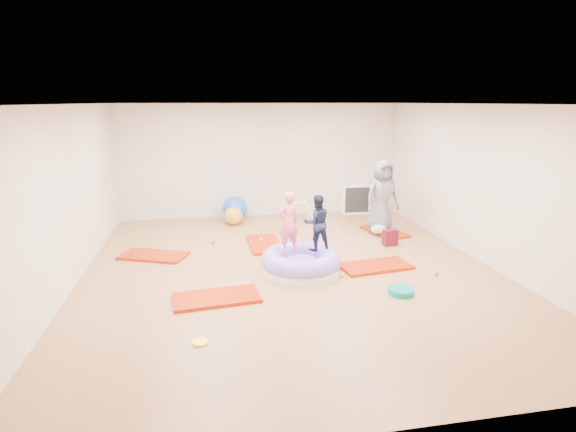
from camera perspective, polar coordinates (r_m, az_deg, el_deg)
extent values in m
cube|color=#9E6B54|center=(7.82, 0.40, -6.94)|extent=(7.00, 8.00, 0.01)
cube|color=silver|center=(7.29, 0.44, 14.03)|extent=(7.00, 8.00, 0.01)
cube|color=silver|center=(11.34, -3.42, 7.03)|extent=(7.00, 0.01, 2.80)
cube|color=silver|center=(3.74, 12.20, -8.69)|extent=(7.00, 0.01, 2.80)
cube|color=silver|center=(7.60, -26.47, 1.91)|extent=(0.01, 8.00, 2.80)
cube|color=silver|center=(8.78, 23.52, 3.71)|extent=(0.01, 8.00, 2.80)
cube|color=#A91C00|center=(6.82, -9.07, -10.22)|extent=(1.32, 0.76, 0.05)
cube|color=#A91C00|center=(8.84, -16.69, -4.84)|extent=(1.36, 1.03, 0.05)
cube|color=#A91C00|center=(9.16, -3.01, -3.57)|extent=(0.65, 1.25, 0.05)
cube|color=#A91C00|center=(8.10, 11.05, -6.27)|extent=(1.31, 0.79, 0.05)
cube|color=#A91C00|center=(10.24, 12.12, -1.95)|extent=(0.86, 1.24, 0.05)
cylinder|color=white|center=(7.74, 1.66, -6.60)|extent=(1.33, 1.33, 0.15)
torus|color=#8D69E6|center=(7.69, 1.67, -5.63)|extent=(1.37, 1.37, 0.36)
ellipsoid|color=#8D69E6|center=(7.72, 1.67, -6.23)|extent=(0.73, 0.73, 0.33)
imported|color=#F96276|center=(7.50, 0.05, -0.46)|extent=(0.45, 0.37, 1.06)
imported|color=#151D32|center=(7.65, 3.69, -0.51)|extent=(0.49, 0.39, 0.97)
imported|color=slate|center=(9.98, 11.86, 2.46)|extent=(0.84, 0.62, 1.58)
ellipsoid|color=silver|center=(9.94, 11.46, -1.65)|extent=(0.36, 0.23, 0.21)
sphere|color=tan|center=(9.78, 11.83, -1.77)|extent=(0.17, 0.17, 0.17)
sphere|color=yellow|center=(9.39, -3.40, -3.04)|extent=(0.08, 0.08, 0.08)
sphere|color=yellow|center=(7.59, 6.87, -7.44)|extent=(0.08, 0.08, 0.08)
sphere|color=green|center=(9.37, -9.48, -3.26)|extent=(0.08, 0.08, 0.08)
sphere|color=green|center=(7.01, 13.32, -9.62)|extent=(0.08, 0.08, 0.08)
sphere|color=green|center=(8.00, 18.34, -6.93)|extent=(0.08, 0.08, 0.08)
sphere|color=red|center=(9.47, 13.02, -3.25)|extent=(0.08, 0.08, 0.08)
sphere|color=yellow|center=(9.95, 6.29, -2.10)|extent=(0.08, 0.08, 0.08)
sphere|color=red|center=(8.34, 6.01, -5.37)|extent=(0.08, 0.08, 0.08)
sphere|color=blue|center=(11.00, -6.77, 0.92)|extent=(0.61, 0.61, 0.61)
sphere|color=orange|center=(10.68, -6.94, 0.00)|extent=(0.43, 0.43, 0.43)
cylinder|color=white|center=(10.49, 0.33, 0.21)|extent=(0.19, 0.20, 0.52)
cylinder|color=white|center=(10.91, -0.10, 0.76)|extent=(0.19, 0.20, 0.52)
cylinder|color=white|center=(10.59, 2.90, 0.32)|extent=(0.19, 0.20, 0.52)
cylinder|color=white|center=(11.01, 2.37, 0.87)|extent=(0.19, 0.20, 0.52)
cylinder|color=white|center=(10.70, 1.38, 1.72)|extent=(0.50, 0.03, 0.03)
sphere|color=red|center=(10.65, 0.06, 1.67)|extent=(0.06, 0.06, 0.06)
sphere|color=blue|center=(10.75, 2.69, 1.77)|extent=(0.06, 0.06, 0.06)
cube|color=white|center=(11.86, 8.51, 2.21)|extent=(0.76, 0.37, 0.76)
cube|color=black|center=(11.69, 8.79, 2.03)|extent=(0.65, 0.02, 0.65)
cube|color=white|center=(11.81, 8.59, 2.16)|extent=(0.02, 0.26, 0.67)
cube|color=white|center=(11.81, 8.59, 2.16)|extent=(0.67, 0.26, 0.02)
cylinder|color=#098384|center=(7.12, 14.15, -9.23)|extent=(0.39, 0.39, 0.09)
cube|color=#A2132F|center=(9.34, 12.83, -2.68)|extent=(0.30, 0.21, 0.33)
cylinder|color=yellow|center=(5.74, -11.09, -15.46)|extent=(0.20, 0.20, 0.03)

